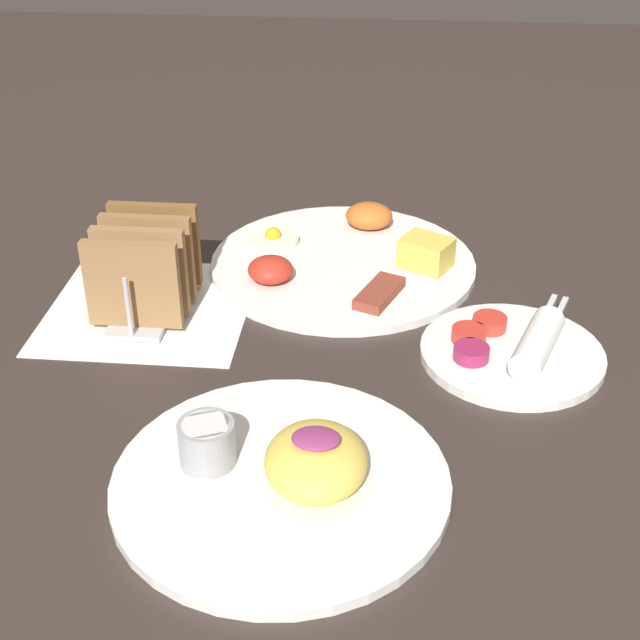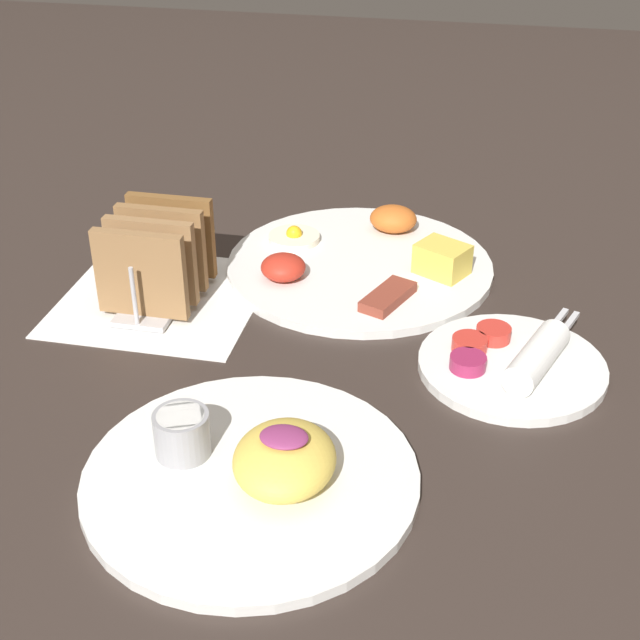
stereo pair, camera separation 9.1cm
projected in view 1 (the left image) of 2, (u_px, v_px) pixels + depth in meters
The scene contains 6 objects.
ground_plane at pixel (336, 349), 0.92m from camera, with size 3.00×3.00×0.00m, color #332823.
napkin_flat at pixel (150, 307), 0.99m from camera, with size 0.22×0.22×0.00m.
plate_breakfast at pixel (345, 260), 1.07m from camera, with size 0.32×0.32×0.05m.
plate_condiments at pixel (514, 350), 0.90m from camera, with size 0.19×0.19×0.04m.
plate_foreground at pixel (283, 472), 0.74m from camera, with size 0.28×0.28×0.06m.
toast_rack at pixel (145, 267), 0.97m from camera, with size 0.10×0.15×0.10m.
Camera 1 is at (0.05, -0.77, 0.50)m, focal length 50.00 mm.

